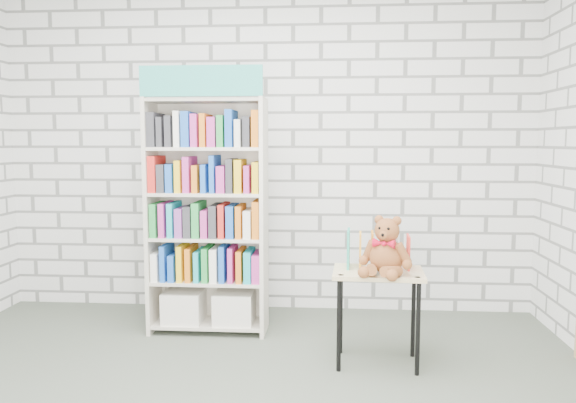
{
  "coord_description": "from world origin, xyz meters",
  "views": [
    {
      "loc": [
        0.55,
        -2.78,
        1.44
      ],
      "look_at": [
        0.27,
        0.95,
        1.04
      ],
      "focal_mm": 35.0,
      "sensor_mm": 36.0,
      "label": 1
    }
  ],
  "objects": [
    {
      "name": "room_shell",
      "position": [
        0.0,
        0.0,
        1.78
      ],
      "size": [
        4.52,
        4.02,
        2.81
      ],
      "color": "silver",
      "rests_on": "ground"
    },
    {
      "name": "bookshelf",
      "position": [
        -0.37,
        1.36,
        0.9
      ],
      "size": [
        0.88,
        0.34,
        1.98
      ],
      "color": "beige",
      "rests_on": "ground"
    },
    {
      "name": "display_table",
      "position": [
        0.86,
        0.79,
        0.53
      ],
      "size": [
        0.59,
        0.43,
        0.62
      ],
      "color": "tan",
      "rests_on": "ground"
    },
    {
      "name": "table_books",
      "position": [
        0.87,
        0.89,
        0.74
      ],
      "size": [
        0.41,
        0.2,
        0.24
      ],
      "color": "teal",
      "rests_on": "display_table"
    },
    {
      "name": "teddy_bear",
      "position": [
        0.9,
        0.7,
        0.77
      ],
      "size": [
        0.34,
        0.33,
        0.37
      ],
      "color": "brown",
      "rests_on": "display_table"
    }
  ]
}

